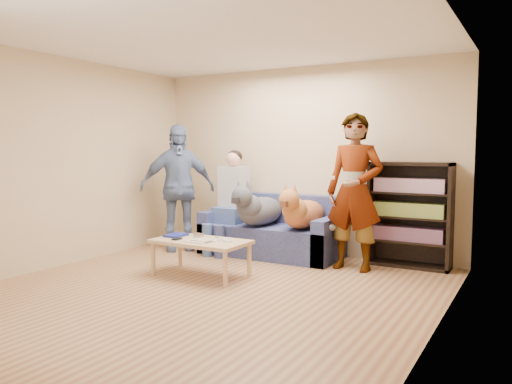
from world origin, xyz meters
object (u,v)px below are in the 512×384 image
Objects in this scene: person_standing_right at (355,192)px; dog_tan at (301,212)px; camera_silver at (198,235)px; person_seated at (230,198)px; sofa at (273,234)px; person_standing_left at (178,187)px; notebook_blue at (176,235)px; dog_gray at (257,209)px; coffee_table at (201,244)px; bookshelf at (410,212)px.

dog_tan is at bearing 175.08° from person_standing_right.
camera_silver is 1.28m from person_seated.
person_standing_left is at bearing -164.36° from sofa.
sofa reaches higher than notebook_blue.
person_standing_right reaches higher than dog_gray.
camera_silver is at bearing 135.00° from coffee_table.
dog_gray is 1.15× the size of coffee_table.
person_standing_left is at bearing 138.04° from coffee_table.
dog_tan is at bearing -39.68° from person_standing_left.
camera_silver is 0.18m from coffee_table.
person_standing_right reaches higher than camera_silver.
coffee_table is (1.18, -1.06, -0.53)m from person_standing_left.
coffee_table is at bearing -118.43° from dog_tan.
person_standing_left is 1.49m from camera_silver.
dog_tan is at bearing -162.32° from bookshelf.
person_seated reaches higher than camera_silver.
coffee_table is at bearing -87.83° from person_standing_left.
camera_silver is at bearing -143.81° from person_standing_right.
bookshelf reaches higher than dog_tan.
dog_gray reaches higher than notebook_blue.
dog_gray is (0.51, -0.10, -0.12)m from person_seated.
notebook_blue is 1.51m from sofa.
bookshelf reaches higher than notebook_blue.
bookshelf is at bearing 43.86° from person_standing_right.
notebook_blue is 0.41m from coffee_table.
dog_gray is at bearing -39.06° from person_standing_left.
person_seated is at bearing -171.52° from bookshelf.
person_seated is 1.34× the size of coffee_table.
dog_tan is at bearing -18.86° from sofa.
notebook_blue reaches higher than coffee_table.
person_seated reaches higher than coffee_table.
dog_tan is (1.87, 0.20, -0.26)m from person_standing_left.
person_standing_right is 2.21m from notebook_blue.
notebook_blue is 0.21× the size of dog_gray.
dog_tan is 1.46m from coffee_table.
sofa is 1.73× the size of coffee_table.
notebook_blue is 2.88m from bookshelf.
coffee_table is 0.85× the size of bookshelf.
sofa is 0.45m from dog_gray.
coffee_table is at bearing -7.13° from notebook_blue.
person_standing_left is 1.68m from coffee_table.
bookshelf is (1.80, 0.23, 0.40)m from sofa.
bookshelf is at bearing 17.68° from dog_tan.
camera_silver is 0.09× the size of dog_tan.
camera_silver is at bearing -74.70° from person_seated.
dog_gray reaches higher than coffee_table.
camera_silver is 0.06× the size of sofa.
camera_silver is 0.07× the size of person_seated.
person_standing_left is (-2.60, -0.12, -0.04)m from person_standing_right.
sofa reaches higher than camera_silver.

